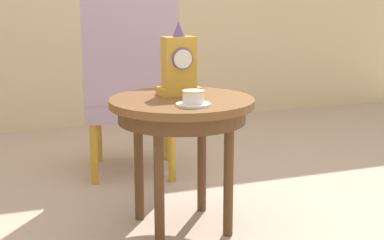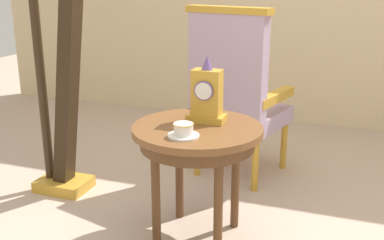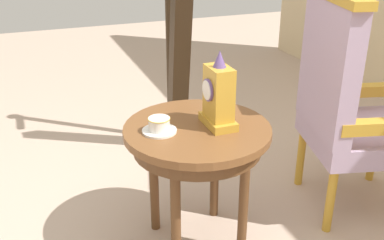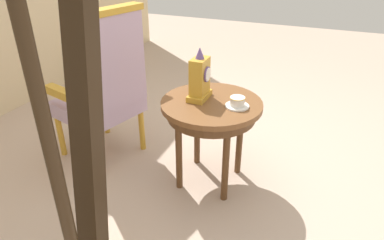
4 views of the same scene
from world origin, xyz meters
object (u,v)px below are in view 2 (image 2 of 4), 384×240
object	(u,v)px
teacup_left	(183,131)
side_table	(197,141)
mantel_clock	(207,96)
armchair	(236,92)
harp	(60,85)

from	to	relation	value
teacup_left	side_table	bearing A→B (deg)	86.79
mantel_clock	armchair	xyz separation A→B (m)	(-0.04, 0.72, -0.15)
side_table	mantel_clock	world-z (taller)	mantel_clock
armchair	harp	distance (m)	1.10
side_table	harp	distance (m)	1.00
side_table	armchair	world-z (taller)	armchair
mantel_clock	harp	bearing A→B (deg)	171.00
armchair	harp	world-z (taller)	harp
side_table	teacup_left	world-z (taller)	teacup_left
side_table	harp	size ratio (longest dim) A/B	0.38
mantel_clock	teacup_left	bearing A→B (deg)	-96.17
side_table	teacup_left	xyz separation A→B (m)	(-0.01, -0.17, 0.11)
teacup_left	armchair	size ratio (longest dim) A/B	0.13
mantel_clock	armchair	size ratio (longest dim) A/B	0.29
mantel_clock	harp	distance (m)	0.99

